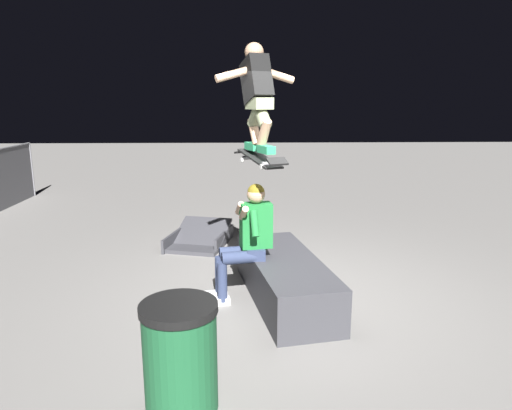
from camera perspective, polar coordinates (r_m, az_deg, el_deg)
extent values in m
plane|color=slate|center=(5.39, 4.03, -11.37)|extent=(40.00, 40.00, 0.00)
cube|color=#38383D|center=(5.25, 3.61, -9.15)|extent=(2.10, 1.07, 0.49)
cube|color=#2D3856|center=(5.17, 0.00, -5.84)|extent=(0.32, 0.20, 0.12)
cube|color=#1E7233|center=(5.08, 0.00, -2.53)|extent=(0.26, 0.37, 0.50)
sphere|color=tan|center=(5.00, 0.00, 1.34)|extent=(0.20, 0.20, 0.20)
sphere|color=brown|center=(5.00, 0.00, 1.57)|extent=(0.19, 0.19, 0.19)
cylinder|color=#1E7233|center=(4.86, -0.18, -2.33)|extent=(0.20, 0.11, 0.29)
cylinder|color=tan|center=(4.89, -1.53, -1.02)|extent=(0.25, 0.11, 0.19)
cylinder|color=#1E7233|center=(5.24, -1.11, -1.21)|extent=(0.20, 0.11, 0.29)
cylinder|color=tan|center=(5.12, -2.04, -0.40)|extent=(0.25, 0.11, 0.19)
cylinder|color=#2D3856|center=(5.06, -2.00, -6.53)|extent=(0.21, 0.42, 0.14)
cylinder|color=#2D3856|center=(5.12, -4.21, -9.48)|extent=(0.11, 0.11, 0.45)
cube|color=white|center=(5.21, -4.73, -11.81)|extent=(0.15, 0.27, 0.08)
cylinder|color=#2D3856|center=(5.23, -2.37, -5.89)|extent=(0.21, 0.42, 0.14)
cylinder|color=#2D3856|center=(5.29, -4.50, -8.75)|extent=(0.11, 0.11, 0.45)
cube|color=white|center=(5.37, -4.99, -11.02)|extent=(0.15, 0.27, 0.08)
cube|color=black|center=(4.91, 0.40, 5.84)|extent=(0.81, 0.47, 0.13)
cube|color=black|center=(5.33, -1.50, 6.59)|extent=(0.18, 0.23, 0.04)
cube|color=black|center=(4.50, 2.65, 5.44)|extent=(0.18, 0.23, 0.07)
cube|color=#99999E|center=(5.17, -0.82, 5.91)|extent=(0.12, 0.17, 0.04)
cylinder|color=white|center=(5.14, -1.75, 5.58)|extent=(0.06, 0.05, 0.05)
cylinder|color=white|center=(5.21, 0.11, 5.68)|extent=(0.06, 0.05, 0.05)
cube|color=#99999E|center=(4.66, 1.75, 5.14)|extent=(0.12, 0.17, 0.04)
cylinder|color=white|center=(4.63, 0.73, 4.78)|extent=(0.06, 0.05, 0.05)
cylinder|color=white|center=(4.70, 2.75, 4.89)|extent=(0.06, 0.05, 0.05)
cube|color=#2D9E66|center=(5.07, -0.40, 7.30)|extent=(0.28, 0.19, 0.08)
cube|color=#2D9E66|center=(4.74, 1.26, 6.91)|extent=(0.28, 0.19, 0.08)
cylinder|color=tan|center=(5.00, -0.16, 9.07)|extent=(0.26, 0.18, 0.31)
cylinder|color=gray|center=(4.93, 0.16, 11.34)|extent=(0.36, 0.24, 0.33)
cylinder|color=tan|center=(4.77, 1.01, 8.89)|extent=(0.26, 0.18, 0.31)
cylinder|color=gray|center=(4.83, 0.67, 11.31)|extent=(0.36, 0.24, 0.33)
cube|color=gray|center=(4.88, 0.41, 12.50)|extent=(0.35, 0.29, 0.12)
cube|color=black|center=(4.96, 0.04, 15.28)|extent=(0.50, 0.36, 0.52)
sphere|color=tan|center=(5.03, -0.23, 18.44)|extent=(0.20, 0.20, 0.20)
cylinder|color=tan|center=(4.90, -2.52, 16.00)|extent=(0.23, 0.45, 0.19)
cylinder|color=tan|center=(5.06, 2.34, 15.89)|extent=(0.23, 0.45, 0.19)
cube|color=#38383D|center=(7.26, -7.04, -4.72)|extent=(1.20, 1.03, 0.06)
cube|color=#38383D|center=(7.24, -7.06, -4.08)|extent=(1.16, 1.02, 0.43)
cube|color=#38383D|center=(7.29, -10.11, -4.15)|extent=(0.91, 0.27, 0.21)
cube|color=#38383D|center=(7.22, -3.97, -4.15)|extent=(0.91, 0.27, 0.21)
cylinder|color=#19512D|center=(3.53, -9.35, -18.53)|extent=(0.53, 0.53, 0.76)
cylinder|color=black|center=(3.33, -9.61, -12.50)|extent=(0.56, 0.56, 0.06)
cylinder|color=slate|center=(12.05, -26.07, 3.96)|extent=(0.05, 0.05, 1.25)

